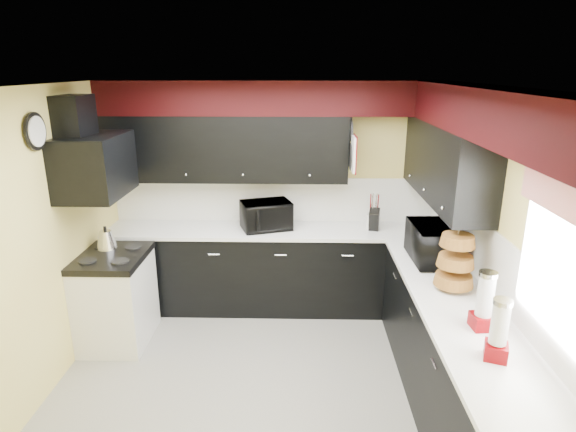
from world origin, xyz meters
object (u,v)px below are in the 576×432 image
at_px(knife_block, 374,220).
at_px(utensil_crock, 373,222).
at_px(microwave, 435,243).
at_px(toaster_oven, 266,215).
at_px(kettle, 106,239).

bearing_deg(knife_block, utensil_crock, 103.82).
distance_m(utensil_crock, knife_block, 0.06).
bearing_deg(microwave, utensil_crock, 23.75).
bearing_deg(utensil_crock, toaster_oven, -178.54).
distance_m(microwave, utensil_crock, 0.99).
bearing_deg(kettle, toaster_oven, 20.47).
bearing_deg(toaster_oven, utensil_crock, -17.01).
height_order(utensil_crock, knife_block, knife_block).
height_order(toaster_oven, microwave, microwave).
bearing_deg(knife_block, toaster_oven, -167.24).
bearing_deg(microwave, knife_block, 25.10).
distance_m(microwave, knife_block, 0.94).
height_order(microwave, knife_block, microwave).
bearing_deg(utensil_crock, kettle, -167.40).
bearing_deg(toaster_oven, microwave, -46.94).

